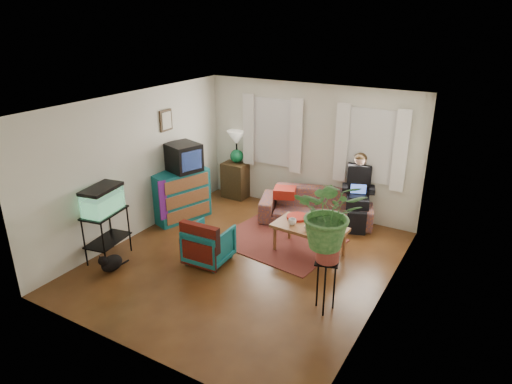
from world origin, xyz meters
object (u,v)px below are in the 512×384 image
Objects in this scene: sofa at (316,201)px; coffee_table at (309,240)px; aquarium_stand at (107,235)px; armchair at (209,242)px; plant_stand at (325,286)px; dresser at (180,195)px; side_table at (237,179)px.

sofa reaches higher than coffee_table.
aquarium_stand is 3.36m from coffee_table.
armchair is 1.70m from coffee_table.
plant_stand is (1.26, -2.61, -0.03)m from sofa.
armchair is (-0.90, -2.32, -0.08)m from sofa.
plant_stand is (0.85, -1.37, 0.14)m from coffee_table.
aquarium_stand is (-2.40, -3.09, 0.00)m from sofa.
dresser is 1.61× the size of armchair.
sofa is at bearing -9.58° from side_table.
side_table is 2.90m from armchair.
plant_stand is at bearing -54.35° from coffee_table.
dresser reaches higher than armchair.
dresser is 1.87m from aquarium_stand.
armchair is at bearing 172.35° from plant_stand.
side_table reaches higher than armchair.
aquarium_stand is at bearing -71.94° from dresser.
aquarium_stand is (-0.01, -1.87, -0.07)m from dresser.
armchair reaches higher than coffee_table.
armchair is at bearing 17.34° from aquarium_stand.
side_table is 4.43m from plant_stand.
armchair is 0.57× the size of coffee_table.
dresser is at bearing -176.56° from coffee_table.
side_table and plant_stand have the same top height.
armchair is (1.50, 0.77, -0.08)m from aquarium_stand.
sofa is 2.55× the size of aquarium_stand.
aquarium_stand is 3.69m from plant_stand.
dresser is 1.86m from armchair.
sofa is 2.49m from armchair.
sofa is at bearing 42.44° from aquarium_stand.
side_table is 0.65× the size of coffee_table.
side_table is 0.71× the size of dresser.
aquarium_stand is 1.69m from armchair.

